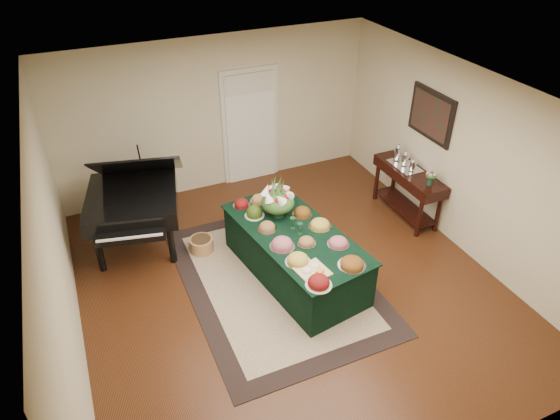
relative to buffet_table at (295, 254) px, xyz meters
name	(u,v)px	position (x,y,z in m)	size (l,w,h in m)	color
ground	(289,283)	(-0.15, -0.14, -0.37)	(6.00, 6.00, 0.00)	black
area_rug	(275,279)	(-0.30, 0.00, -0.37)	(2.42, 3.39, 0.01)	black
kitchen_doorway	(251,128)	(0.45, 2.83, 0.65)	(1.05, 0.07, 2.10)	silver
buffet_table	(295,254)	(0.00, 0.00, 0.00)	(1.43, 2.44, 0.74)	black
food_platters	(294,230)	(-0.01, 0.01, 0.41)	(1.12, 2.44, 0.13)	silver
cutting_board	(312,269)	(-0.15, -0.80, 0.40)	(0.41, 0.41, 0.10)	tan
green_goblets	(296,226)	(0.03, 0.02, 0.46)	(0.11, 0.23, 0.18)	#153623
floral_centerpiece	(278,198)	(-0.05, 0.47, 0.65)	(0.48, 0.48, 0.48)	#153623
grand_piano	(133,200)	(-1.87, 1.60, 0.43)	(1.67, 1.79, 1.62)	black
wicker_basket	(202,245)	(-1.06, 1.05, -0.26)	(0.36, 0.36, 0.22)	#A07040
mahogany_sideboard	(409,180)	(2.34, 0.65, 0.28)	(0.45, 1.43, 0.84)	black
tea_service	(404,159)	(2.34, 0.83, 0.58)	(0.34, 0.58, 0.30)	silver
pink_bouquet	(431,176)	(2.34, 0.16, 0.62)	(0.18, 0.18, 0.24)	#153623
wall_painting	(431,115)	(2.56, 0.65, 1.38)	(0.05, 0.95, 0.75)	black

